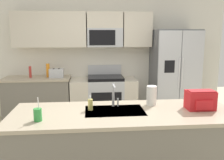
{
  "coord_description": "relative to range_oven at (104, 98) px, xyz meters",
  "views": [
    {
      "loc": [
        -0.34,
        -3.21,
        1.78
      ],
      "look_at": [
        0.01,
        0.6,
        1.05
      ],
      "focal_mm": 39.52,
      "sensor_mm": 36.0,
      "label": 1
    }
  ],
  "objects": [
    {
      "name": "ground_plane",
      "position": [
        0.05,
        -1.8,
        -0.44
      ],
      "size": [
        9.0,
        9.0,
        0.0
      ],
      "primitive_type": "plane",
      "color": "beige",
      "rests_on": "ground"
    },
    {
      "name": "kitchen_wall_unit",
      "position": [
        -0.09,
        0.28,
        1.03
      ],
      "size": [
        5.2,
        0.43,
        2.6
      ],
      "color": "silver",
      "rests_on": "ground"
    },
    {
      "name": "back_counter",
      "position": [
        -1.35,
        -0.0,
        0.01
      ],
      "size": [
        1.33,
        0.63,
        0.9
      ],
      "color": "slate",
      "rests_on": "ground"
    },
    {
      "name": "range_oven",
      "position": [
        0.0,
        0.0,
        0.0
      ],
      "size": [
        1.36,
        0.61,
        1.1
      ],
      "color": "#B7BABF",
      "rests_on": "ground"
    },
    {
      "name": "refrigerator",
      "position": [
        1.47,
        -0.07,
        0.48
      ],
      "size": [
        0.9,
        0.76,
        1.85
      ],
      "color": "#4C4F54",
      "rests_on": "ground"
    },
    {
      "name": "island_counter",
      "position": [
        0.09,
        -2.35,
        0.01
      ],
      "size": [
        2.57,
        0.94,
        0.9
      ],
      "color": "slate",
      "rests_on": "ground"
    },
    {
      "name": "toaster",
      "position": [
        -0.95,
        -0.05,
        0.55
      ],
      "size": [
        0.28,
        0.16,
        0.18
      ],
      "color": "#B7BABF",
      "rests_on": "back_counter"
    },
    {
      "name": "pepper_mill",
      "position": [
        -1.47,
        -0.0,
        0.57
      ],
      "size": [
        0.05,
        0.05,
        0.23
      ],
      "primitive_type": "cylinder",
      "color": "#B2332D",
      "rests_on": "back_counter"
    },
    {
      "name": "bottle_orange",
      "position": [
        -1.13,
        0.02,
        0.59
      ],
      "size": [
        0.07,
        0.07,
        0.27
      ],
      "primitive_type": "cylinder",
      "color": "orange",
      "rests_on": "back_counter"
    },
    {
      "name": "sink_faucet",
      "position": [
        -0.0,
        -2.16,
        0.62
      ],
      "size": [
        0.08,
        0.21,
        0.28
      ],
      "color": "#B7BABF",
      "rests_on": "island_counter"
    },
    {
      "name": "drink_cup_green",
      "position": [
        -0.82,
        -2.57,
        0.52
      ],
      "size": [
        0.08,
        0.08,
        0.25
      ],
      "color": "green",
      "rests_on": "island_counter"
    },
    {
      "name": "soap_dispenser",
      "position": [
        -0.29,
        -2.25,
        0.53
      ],
      "size": [
        0.06,
        0.06,
        0.17
      ],
      "color": "#D8CC66",
      "rests_on": "island_counter"
    },
    {
      "name": "paper_towel_roll",
      "position": [
        0.47,
        -2.11,
        0.58
      ],
      "size": [
        0.12,
        0.12,
        0.24
      ],
      "primitive_type": "cylinder",
      "color": "white",
      "rests_on": "island_counter"
    },
    {
      "name": "backpack",
      "position": [
        1.0,
        -2.34,
        0.57
      ],
      "size": [
        0.32,
        0.22,
        0.23
      ],
      "color": "red",
      "rests_on": "island_counter"
    }
  ]
}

